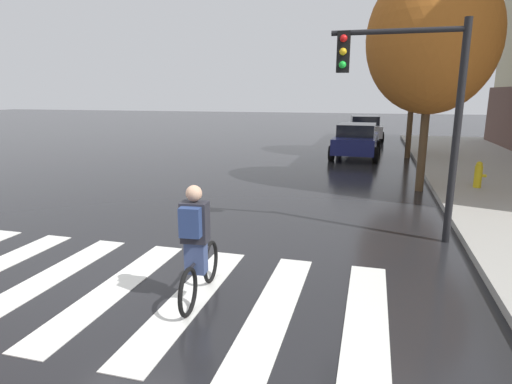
# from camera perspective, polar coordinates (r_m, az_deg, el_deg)

# --- Properties ---
(ground_plane) EXTENTS (120.00, 120.00, 0.00)m
(ground_plane) POSITION_cam_1_polar(r_m,az_deg,el_deg) (6.98, -18.70, -12.06)
(ground_plane) COLOR black
(crosswalk_stripes) EXTENTS (7.93, 3.61, 0.01)m
(crosswalk_stripes) POSITION_cam_1_polar(r_m,az_deg,el_deg) (6.95, -18.34, -12.09)
(crosswalk_stripes) COLOR silver
(crosswalk_stripes) RESTS_ON ground
(sedan_mid) EXTENTS (2.23, 4.50, 1.53)m
(sedan_mid) POSITION_cam_1_polar(r_m,az_deg,el_deg) (20.18, 13.26, 6.77)
(sedan_mid) COLOR navy
(sedan_mid) RESTS_ON ground
(sedan_far) EXTENTS (2.41, 4.57, 1.53)m
(sedan_far) POSITION_cam_1_polar(r_m,az_deg,el_deg) (27.64, 14.23, 8.33)
(sedan_far) COLOR #B7B7BC
(sedan_far) RESTS_ON ground
(cyclist) EXTENTS (0.38, 1.71, 1.69)m
(cyclist) POSITION_cam_1_polar(r_m,az_deg,el_deg) (5.98, -7.96, -6.99)
(cyclist) COLOR black
(cyclist) RESTS_ON ground
(traffic_light_near) EXTENTS (2.47, 0.28, 4.20)m
(traffic_light_near) POSITION_cam_1_polar(r_m,az_deg,el_deg) (8.77, 20.24, 12.15)
(traffic_light_near) COLOR black
(traffic_light_near) RESTS_ON ground
(fire_hydrant) EXTENTS (0.33, 0.22, 0.78)m
(fire_hydrant) POSITION_cam_1_polar(r_m,az_deg,el_deg) (14.21, 27.56, 2.06)
(fire_hydrant) COLOR gold
(fire_hydrant) RESTS_ON sidewalk
(street_tree_near) EXTENTS (3.62, 3.62, 6.45)m
(street_tree_near) POSITION_cam_1_polar(r_m,az_deg,el_deg) (13.61, 22.47, 18.34)
(street_tree_near) COLOR #4C3823
(street_tree_near) RESTS_ON ground
(street_tree_mid) EXTENTS (4.03, 4.03, 7.17)m
(street_tree_mid) POSITION_cam_1_polar(r_m,az_deg,el_deg) (20.59, 20.58, 17.74)
(street_tree_mid) COLOR #4C3823
(street_tree_mid) RESTS_ON ground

